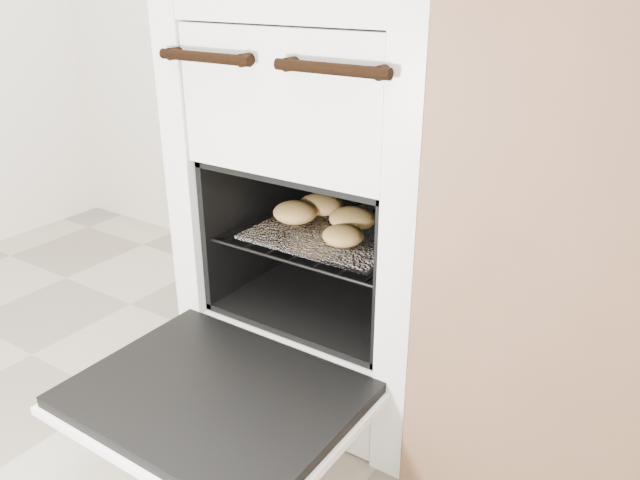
{
  "coord_description": "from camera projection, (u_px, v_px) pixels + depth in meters",
  "views": [
    {
      "loc": [
        0.8,
        -0.08,
        0.97
      ],
      "look_at": [
        0.08,
        1.01,
        0.41
      ],
      "focal_mm": 35.0,
      "sensor_mm": 36.0,
      "label": 1
    }
  ],
  "objects": [
    {
      "name": "foil_sheet",
      "position": [
        335.0,
        232.0,
        1.46
      ],
      "size": [
        0.35,
        0.31,
        0.01
      ],
      "primitive_type": "cube",
      "color": "white",
      "rests_on": "oven_rack"
    },
    {
      "name": "oven_door",
      "position": [
        215.0,
        398.0,
        1.21
      ],
      "size": [
        0.55,
        0.43,
        0.04
      ],
      "color": "black",
      "rests_on": "stove"
    },
    {
      "name": "stove",
      "position": [
        354.0,
        200.0,
        1.51
      ],
      "size": [
        0.62,
        0.69,
        0.94
      ],
      "color": "white",
      "rests_on": "ground"
    },
    {
      "name": "oven_rack",
      "position": [
        339.0,
        231.0,
        1.48
      ],
      "size": [
        0.45,
        0.43,
        0.01
      ],
      "color": "black",
      "rests_on": "stove"
    },
    {
      "name": "baked_rolls",
      "position": [
        326.0,
        215.0,
        1.49
      ],
      "size": [
        0.3,
        0.28,
        0.05
      ],
      "color": "tan",
      "rests_on": "foil_sheet"
    }
  ]
}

